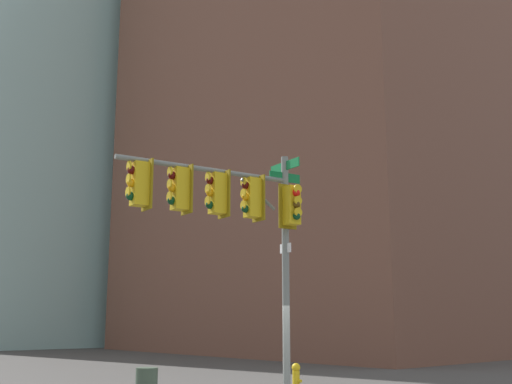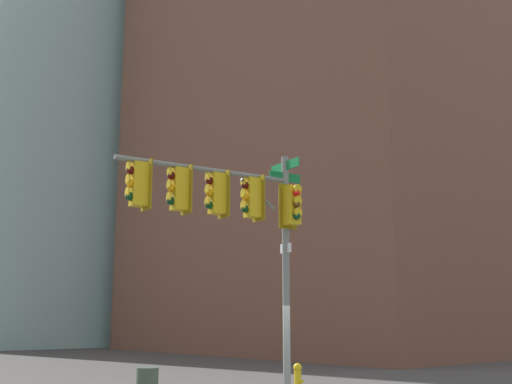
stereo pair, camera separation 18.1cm
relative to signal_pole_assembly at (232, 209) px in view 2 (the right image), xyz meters
The scene contains 5 objects.
signal_pole_assembly is the anchor object (origin of this frame).
fire_hydrant 6.49m from the signal_pole_assembly, 117.06° to the left, with size 0.34×0.26×0.87m.
building_brick_nearside 34.55m from the signal_pole_assembly, 127.93° to the left, with size 26.95×21.28×38.39m, color brown.
building_brick_midblock 41.03m from the signal_pole_assembly, 124.96° to the left, with size 19.95×14.73×39.92m, color brown.
building_brick_farside 58.37m from the signal_pole_assembly, 124.78° to the left, with size 17.60×16.49×51.50m, color brown.
Camera 2 is at (11.27, -10.69, 2.13)m, focal length 44.11 mm.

